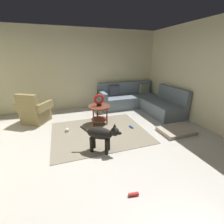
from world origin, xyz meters
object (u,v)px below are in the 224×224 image
object	(u,v)px
dog	(102,135)
dog_toy_rope	(134,194)
side_table	(99,110)
torus_sculpture	(99,100)
dog_bed_mat	(176,131)
dog_toy_ball	(67,130)
dog_toy_bone	(131,127)
armchair	(34,112)
sectional_couch	(140,101)

from	to	relation	value
dog	dog_toy_rope	xyz separation A→B (m)	(0.13, -1.16, -0.35)
side_table	dog	size ratio (longest dim) A/B	0.81
torus_sculpture	dog	bearing A→B (deg)	-102.08
dog_bed_mat	dog	world-z (taller)	dog
dog_toy_ball	dog_bed_mat	bearing A→B (deg)	-19.36
dog_toy_rope	torus_sculpture	bearing A→B (deg)	86.56
dog_toy_ball	dog_toy_rope	bearing A→B (deg)	-71.62
dog_toy_bone	armchair	bearing A→B (deg)	153.68
armchair	dog	xyz separation A→B (m)	(1.44, -2.00, 0.05)
dog_toy_ball	dog_toy_bone	world-z (taller)	dog_toy_ball
sectional_couch	dog_toy_bone	size ratio (longest dim) A/B	12.50
sectional_couch	dog_bed_mat	distance (m)	1.96
side_table	dog_toy_ball	distance (m)	0.99
armchair	torus_sculpture	distance (m)	1.90
sectional_couch	dog_toy_ball	bearing A→B (deg)	-158.52
dog_toy_rope	side_table	bearing A→B (deg)	86.56
armchair	side_table	bearing A→B (deg)	9.60
dog_toy_rope	dog_toy_bone	world-z (taller)	dog_toy_bone
dog_toy_ball	dog_toy_bone	distance (m)	1.68
armchair	dog_toy_rope	distance (m)	3.55
sectional_couch	dog	world-z (taller)	sectional_couch
dog_bed_mat	dog_toy_rope	xyz separation A→B (m)	(-1.85, -1.35, -0.02)
sectional_couch	armchair	size ratio (longest dim) A/B	2.26
torus_sculpture	dog_toy_ball	distance (m)	1.13
torus_sculpture	dog_toy_bone	distance (m)	1.13
dog	dog_toy_bone	distance (m)	1.34
sectional_couch	dog_bed_mat	size ratio (longest dim) A/B	2.81
torus_sculpture	dog_toy_rope	size ratio (longest dim) A/B	2.33
side_table	dog_toy_rope	distance (m)	2.50
sectional_couch	dog	size ratio (longest dim) A/B	3.03
sectional_couch	dog	bearing A→B (deg)	-132.98
armchair	dog	size ratio (longest dim) A/B	1.34
dog	torus_sculpture	bearing A→B (deg)	-159.54
dog_toy_ball	side_table	bearing A→B (deg)	12.38
dog_toy_rope	sectional_couch	bearing A→B (deg)	60.62
side_table	dog	bearing A→B (deg)	-102.08
dog_bed_mat	dog_toy_rope	size ratio (longest dim) A/B	5.71
armchair	side_table	distance (m)	1.86
side_table	dog_bed_mat	xyz separation A→B (m)	(1.70, -1.11, -0.37)
dog_bed_mat	dog_toy_bone	world-z (taller)	dog_bed_mat
side_table	dog_toy_rope	world-z (taller)	side_table
side_table	dog_toy_ball	world-z (taller)	side_table
sectional_couch	dog_toy_ball	world-z (taller)	sectional_couch
armchair	dog_toy_ball	size ratio (longest dim) A/B	9.22
sectional_couch	dog_toy_rope	xyz separation A→B (m)	(-1.86, -3.30, -0.26)
side_table	dog	xyz separation A→B (m)	(-0.28, -1.30, -0.04)
sectional_couch	dog	distance (m)	2.91
dog_toy_bone	sectional_couch	bearing A→B (deg)	54.44
dog_toy_ball	dog	bearing A→B (deg)	-60.58
dog_bed_mat	dog	distance (m)	2.02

